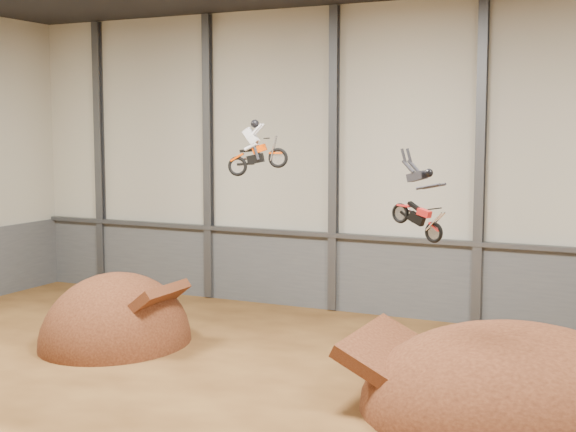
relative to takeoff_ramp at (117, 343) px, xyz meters
The scene contains 12 objects.
floor 10.59m from the takeoff_ramp, 33.00° to the right, with size 40.00×40.00×0.00m, color #4F3015.
back_wall 14.60m from the takeoff_ramp, 46.10° to the left, with size 40.00×0.10×14.00m, color beige.
lower_band_back 12.86m from the takeoff_ramp, 45.78° to the left, with size 39.80×0.18×3.50m, color #54575C.
steel_rail 13.12m from the takeoff_ramp, 45.31° to the left, with size 39.80×0.35×0.20m, color #47494F.
steel_column_0 13.82m from the takeoff_ramp, 130.76° to the left, with size 0.40×0.36×13.90m, color #47494F.
steel_column_1 11.48m from the takeoff_ramp, 97.05° to the left, with size 0.40×0.36×13.90m, color #47494F.
steel_column_2 12.70m from the takeoff_ramp, 58.42° to the left, with size 0.40×0.36×13.90m, color #47494F.
steel_column_3 16.73m from the takeoff_ramp, 36.47° to the left, with size 0.40×0.36×13.90m, color #47494F.
takeoff_ramp is the anchor object (origin of this frame).
landing_ramp 15.72m from the takeoff_ramp, ahead, with size 9.43×8.34×5.44m, color #3E1C0F.
fmx_rider_a 9.98m from the takeoff_ramp, ahead, with size 2.25×0.86×2.03m, color #EA4300, non-canonical shape.
fmx_rider_b 14.77m from the takeoff_ramp, 13.04° to the right, with size 2.46×0.70×2.10m, color red, non-canonical shape.
Camera 1 is at (10.44, -19.27, 8.45)m, focal length 50.00 mm.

